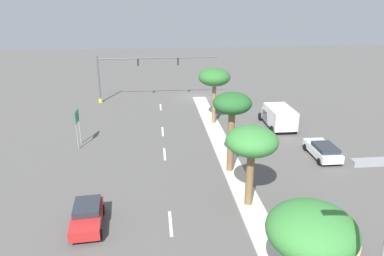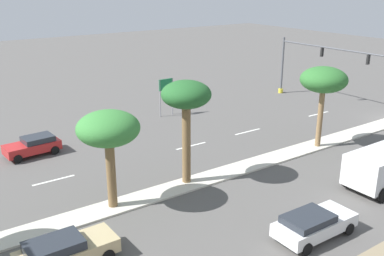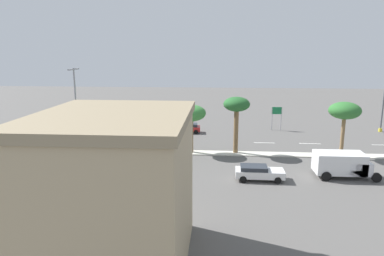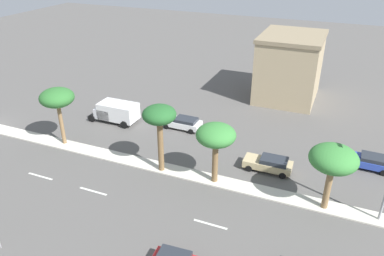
% 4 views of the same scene
% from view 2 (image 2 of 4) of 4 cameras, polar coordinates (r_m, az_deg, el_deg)
% --- Properties ---
extents(ground_plane, '(160.00, 160.00, 0.00)m').
position_cam_2_polar(ground_plane, '(27.23, -5.64, -8.90)').
color(ground_plane, '#565451').
extents(median_curb, '(1.80, 67.77, 0.12)m').
position_cam_2_polar(median_curb, '(24.95, -21.25, -12.83)').
color(median_curb, beige).
rests_on(median_curb, ground).
extents(lane_stripe_leading, '(0.20, 2.80, 0.01)m').
position_cam_2_polar(lane_stripe_leading, '(45.06, 16.04, 1.76)').
color(lane_stripe_leading, silver).
rests_on(lane_stripe_leading, ground).
extents(lane_stripe_inboard, '(0.20, 2.80, 0.01)m').
position_cam_2_polar(lane_stripe_inboard, '(38.56, 7.21, -0.47)').
color(lane_stripe_inboard, silver).
rests_on(lane_stripe_inboard, ground).
extents(lane_stripe_near, '(0.20, 2.80, 0.01)m').
position_cam_2_polar(lane_stripe_near, '(35.04, -0.11, -2.32)').
color(lane_stripe_near, silver).
rests_on(lane_stripe_near, ground).
extents(lane_stripe_right, '(0.20, 2.80, 0.01)m').
position_cam_2_polar(lane_stripe_right, '(30.61, -17.44, -6.47)').
color(lane_stripe_right, silver).
rests_on(lane_stripe_right, ground).
extents(traffic_signal_gantry, '(16.44, 0.53, 6.40)m').
position_cam_2_polar(traffic_signal_gantry, '(48.97, 15.21, 8.17)').
color(traffic_signal_gantry, '#515459').
rests_on(traffic_signal_gantry, ground).
extents(directional_road_sign, '(0.10, 1.53, 3.60)m').
position_cam_2_polar(directional_road_sign, '(42.27, -3.37, 5.04)').
color(directional_road_sign, gray).
rests_on(directional_road_sign, ground).
extents(palm_tree_right, '(3.54, 3.54, 6.28)m').
position_cam_2_polar(palm_tree_right, '(34.68, 16.65, 5.86)').
color(palm_tree_right, olive).
rests_on(palm_tree_right, median_curb).
extents(palm_tree_mid, '(3.09, 3.09, 6.67)m').
position_cam_2_polar(palm_tree_mid, '(26.91, -0.76, 3.80)').
color(palm_tree_mid, brown).
rests_on(palm_tree_mid, median_curb).
extents(palm_tree_inboard, '(3.51, 3.51, 5.70)m').
position_cam_2_polar(palm_tree_inboard, '(24.52, -10.76, -0.31)').
color(palm_tree_inboard, brown).
rests_on(palm_tree_inboard, median_curb).
extents(sedan_tan_outboard, '(2.01, 4.59, 1.45)m').
position_cam_2_polar(sedan_tan_outboard, '(21.74, -16.17, -15.01)').
color(sedan_tan_outboard, tan).
rests_on(sedan_tan_outboard, ground).
extents(sedan_white_inboard, '(2.07, 4.56, 1.37)m').
position_cam_2_polar(sedan_white_inboard, '(23.80, 15.43, -11.84)').
color(sedan_white_inboard, silver).
rests_on(sedan_white_inboard, ground).
extents(sedan_red_front, '(2.17, 4.07, 1.40)m').
position_cam_2_polar(sedan_red_front, '(35.12, -19.82, -2.12)').
color(sedan_red_front, red).
rests_on(sedan_red_front, ground).
extents(box_truck, '(2.76, 5.83, 2.41)m').
position_cam_2_polar(box_truck, '(30.45, 23.57, -4.64)').
color(box_truck, silver).
rests_on(box_truck, ground).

